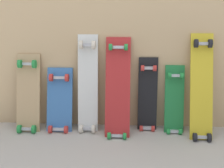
{
  "coord_description": "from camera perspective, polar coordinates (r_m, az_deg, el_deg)",
  "views": [
    {
      "loc": [
        0.13,
        -2.58,
        1.16
      ],
      "look_at": [
        0.0,
        -0.07,
        0.43
      ],
      "focal_mm": 49.11,
      "sensor_mm": 36.0,
      "label": 1
    }
  ],
  "objects": [
    {
      "name": "skateboard_natural",
      "position": [
        2.8,
        -15.36,
        -2.24
      ],
      "size": [
        0.21,
        0.25,
        0.73
      ],
      "color": "tan",
      "rests_on": "ground"
    },
    {
      "name": "skateboard_white",
      "position": [
        2.68,
        -4.53,
        -0.57
      ],
      "size": [
        0.17,
        0.22,
        0.9
      ],
      "color": "silver",
      "rests_on": "ground"
    },
    {
      "name": "skateboard_red",
      "position": [
        2.61,
        1.08,
        -1.39
      ],
      "size": [
        0.21,
        0.32,
        0.89
      ],
      "color": "#B22626",
      "rests_on": "ground"
    },
    {
      "name": "ground_plane",
      "position": [
        2.83,
        0.08,
        -7.99
      ],
      "size": [
        12.0,
        12.0,
        0.0
      ],
      "primitive_type": "plane",
      "color": "#B2AAA0"
    },
    {
      "name": "plywood_wall_panel",
      "position": [
        2.67,
        0.16,
        9.85
      ],
      "size": [
        2.49,
        0.04,
        1.73
      ],
      "primitive_type": "cube",
      "color": "tan",
      "rests_on": "ground"
    },
    {
      "name": "skateboard_green",
      "position": [
        2.73,
        11.52,
        -3.54
      ],
      "size": [
        0.17,
        0.2,
        0.65
      ],
      "color": "#1E7238",
      "rests_on": "ground"
    },
    {
      "name": "skateboard_yellow",
      "position": [
        2.67,
        16.35,
        -1.13
      ],
      "size": [
        0.19,
        0.33,
        0.92
      ],
      "color": "gold",
      "rests_on": "ground"
    },
    {
      "name": "skateboard_black",
      "position": [
        2.73,
        6.64,
        -2.6
      ],
      "size": [
        0.17,
        0.15,
        0.72
      ],
      "color": "black",
      "rests_on": "ground"
    },
    {
      "name": "skateboard_blue",
      "position": [
        2.75,
        -9.76,
        -3.57
      ],
      "size": [
        0.23,
        0.24,
        0.61
      ],
      "color": "#386BAD",
      "rests_on": "ground"
    }
  ]
}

